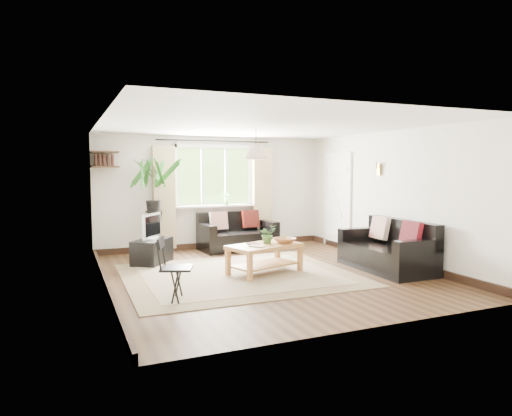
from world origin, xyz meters
name	(u,v)px	position (x,y,z in m)	size (l,w,h in m)	color
floor	(266,274)	(0.00, 0.00, 0.00)	(5.50, 5.50, 0.00)	black
ceiling	(266,125)	(0.00, 0.00, 2.40)	(5.50, 5.50, 0.00)	white
wall_back	(214,192)	(0.00, 2.75, 1.20)	(5.00, 0.02, 2.40)	beige
wall_front	(372,218)	(0.00, -2.75, 1.20)	(5.00, 0.02, 2.40)	beige
wall_left	(103,206)	(-2.50, 0.00, 1.20)	(0.02, 5.50, 2.40)	beige
wall_right	(391,197)	(2.50, 0.00, 1.20)	(0.02, 5.50, 2.40)	beige
rug	(239,275)	(-0.44, 0.07, 0.01)	(3.56, 3.05, 0.02)	#C1B295
window	(214,176)	(0.00, 2.71, 1.55)	(2.50, 0.16, 2.16)	white
door	(337,202)	(2.47, 1.70, 1.00)	(0.06, 0.96, 2.06)	silver
corner_shelf	(105,159)	(-2.25, 2.50, 1.89)	(0.50, 0.50, 0.34)	black
pendant_lamp	(256,149)	(0.00, 0.40, 2.05)	(0.36, 0.36, 0.54)	beige
wall_sconce	(378,167)	(2.43, 0.30, 1.74)	(0.12, 0.12, 0.28)	beige
sofa_back	(238,232)	(0.39, 2.29, 0.38)	(1.60, 0.80, 0.75)	black
sofa_right	(386,246)	(2.01, -0.51, 0.40)	(0.86, 1.71, 0.80)	black
coffee_table	(265,259)	(-0.01, 0.02, 0.24)	(1.19, 0.65, 0.49)	olive
table_plant	(268,234)	(0.08, 0.11, 0.64)	(0.28, 0.24, 0.31)	#386227
bowl	(285,240)	(0.36, 0.02, 0.53)	(0.35, 0.35, 0.09)	#985F34
book_a	(255,247)	(-0.26, -0.17, 0.50)	(0.17, 0.23, 0.02)	silver
book_b	(248,244)	(-0.27, 0.08, 0.50)	(0.17, 0.24, 0.02)	#562922
tv_stand	(152,251)	(-1.55, 1.56, 0.22)	(0.83, 0.47, 0.45)	black
tv	(152,226)	(-1.55, 1.56, 0.69)	(0.64, 0.21, 0.49)	#A5A5AA
palm_stand	(154,207)	(-1.37, 2.32, 0.96)	(0.75, 0.75, 1.92)	black
folding_chair	(177,269)	(-1.68, -0.93, 0.42)	(0.43, 0.43, 0.84)	black
sill_plant	(226,199)	(0.25, 2.63, 1.06)	(0.14, 0.10, 0.27)	#2D6023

